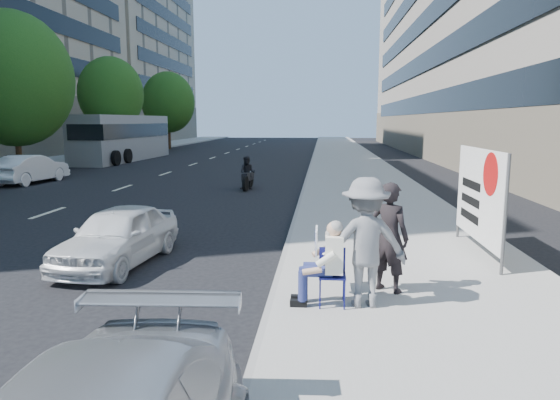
# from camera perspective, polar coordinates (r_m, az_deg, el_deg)

# --- Properties ---
(ground) EXTENTS (160.00, 160.00, 0.00)m
(ground) POSITION_cam_1_polar(r_m,az_deg,el_deg) (7.88, -12.24, -12.87)
(ground) COLOR black
(ground) RESTS_ON ground
(near_sidewalk) EXTENTS (5.00, 120.00, 0.15)m
(near_sidewalk) POSITION_cam_1_polar(r_m,az_deg,el_deg) (27.18, 8.63, 2.95)
(near_sidewalk) COLOR #98958E
(near_sidewalk) RESTS_ON ground
(far_bldg_north) EXTENTS (22.00, 28.00, 28.00)m
(far_bldg_north) POSITION_cam_1_polar(r_m,az_deg,el_deg) (76.94, -20.83, 16.77)
(far_bldg_north) COLOR tan
(far_bldg_north) RESTS_ON ground
(near_building) EXTENTS (14.00, 70.00, 20.00)m
(near_building) POSITION_cam_1_polar(r_m,az_deg,el_deg) (42.28, 26.64, 17.78)
(near_building) COLOR gray
(near_building) RESTS_ON ground
(tree_far_c) EXTENTS (6.00, 6.00, 8.47)m
(tree_far_c) POSITION_cam_1_polar(r_m,az_deg,el_deg) (29.70, -28.22, 12.07)
(tree_far_c) COLOR #382616
(tree_far_c) RESTS_ON ground
(tree_far_d) EXTENTS (4.80, 4.80, 7.65)m
(tree_far_d) POSITION_cam_1_polar(r_m,az_deg,el_deg) (40.31, -18.75, 11.39)
(tree_far_d) COLOR #382616
(tree_far_d) RESTS_ON ground
(tree_far_e) EXTENTS (5.40, 5.40, 7.89)m
(tree_far_e) POSITION_cam_1_polar(r_m,az_deg,el_deg) (53.44, -12.66, 10.84)
(tree_far_e) COLOR #382616
(tree_far_e) RESTS_ON ground
(seated_protester) EXTENTS (0.83, 1.12, 1.31)m
(seated_protester) POSITION_cam_1_polar(r_m,az_deg,el_deg) (7.57, 5.18, -6.63)
(seated_protester) COLOR navy
(seated_protester) RESTS_ON near_sidewalk
(jogger) EXTENTS (1.34, 0.88, 1.95)m
(jogger) POSITION_cam_1_polar(r_m,az_deg,el_deg) (7.55, 9.71, -4.80)
(jogger) COLOR slate
(jogger) RESTS_ON near_sidewalk
(pedestrian_woman) EXTENTS (0.79, 0.73, 1.80)m
(pedestrian_woman) POSITION_cam_1_polar(r_m,az_deg,el_deg) (8.28, 12.39, -4.16)
(pedestrian_woman) COLOR black
(pedestrian_woman) RESTS_ON near_sidewalk
(protest_banner) EXTENTS (0.08, 3.06, 2.20)m
(protest_banner) POSITION_cam_1_polar(r_m,az_deg,el_deg) (11.11, 21.79, 0.57)
(protest_banner) COLOR #4C4C4C
(protest_banner) RESTS_ON near_sidewalk
(white_sedan_near) EXTENTS (1.77, 3.65, 1.20)m
(white_sedan_near) POSITION_cam_1_polar(r_m,az_deg,el_deg) (10.72, -18.02, -3.87)
(white_sedan_near) COLOR silver
(white_sedan_near) RESTS_ON ground
(white_sedan_mid) EXTENTS (1.85, 4.19, 1.34)m
(white_sedan_mid) POSITION_cam_1_polar(r_m,az_deg,el_deg) (26.27, -26.63, 3.19)
(white_sedan_mid) COLOR white
(white_sedan_mid) RESTS_ON ground
(motorcycle) EXTENTS (0.75, 2.05, 1.42)m
(motorcycle) POSITION_cam_1_polar(r_m,az_deg,el_deg) (21.40, -3.72, 2.92)
(motorcycle) COLOR black
(motorcycle) RESTS_ON ground
(bus) EXTENTS (3.06, 12.14, 3.30)m
(bus) POSITION_cam_1_polar(r_m,az_deg,el_deg) (38.98, -17.42, 6.76)
(bus) COLOR gray
(bus) RESTS_ON ground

